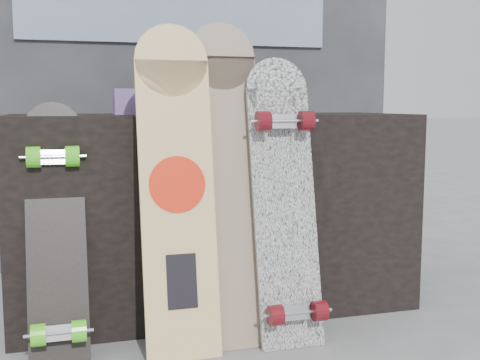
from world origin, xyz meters
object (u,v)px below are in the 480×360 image
object	(u,v)px
skateboard_dark	(56,227)
vendor_table	(213,211)
longboard_geisha	(177,180)
longboard_celtic	(228,172)
longboard_cascadia	(285,196)

from	to	relation	value
skateboard_dark	vendor_table	bearing A→B (deg)	28.73
longboard_geisha	skateboard_dark	world-z (taller)	longboard_geisha
longboard_celtic	longboard_cascadia	bearing A→B (deg)	-20.67
longboard_geisha	longboard_celtic	xyz separation A→B (m)	(0.19, 0.06, 0.01)
longboard_cascadia	skateboard_dark	world-z (taller)	longboard_cascadia
longboard_celtic	skateboard_dark	world-z (taller)	longboard_celtic
longboard_geisha	skateboard_dark	distance (m)	0.43
vendor_table	longboard_celtic	xyz separation A→B (m)	(-0.03, -0.36, 0.20)
longboard_celtic	longboard_cascadia	world-z (taller)	longboard_celtic
vendor_table	longboard_cascadia	bearing A→B (deg)	-69.81
longboard_celtic	longboard_geisha	bearing A→B (deg)	-163.89
vendor_table	skateboard_dark	xyz separation A→B (m)	(-0.62, -0.34, 0.03)
longboard_cascadia	skateboard_dark	distance (m)	0.79
longboard_celtic	skateboard_dark	xyz separation A→B (m)	(-0.59, 0.02, -0.17)
longboard_geisha	longboard_celtic	size ratio (longest dim) A/B	0.98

